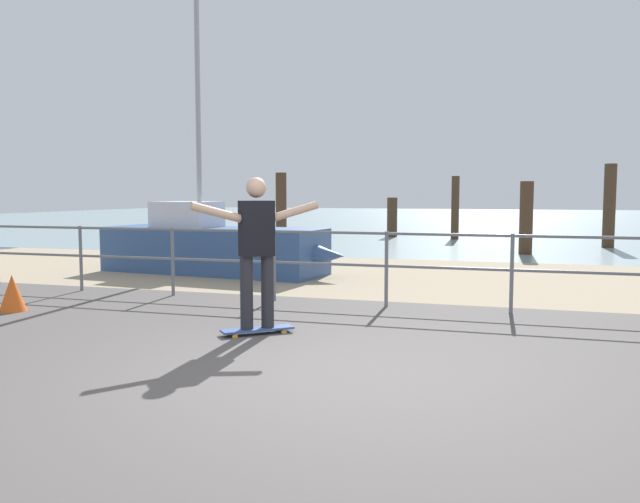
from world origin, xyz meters
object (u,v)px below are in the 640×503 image
skateboarder (257,244)px  traffic_cone (12,294)px  sailboat (220,247)px  skateboard (257,330)px

skateboarder → traffic_cone: size_ratio=3.30×
sailboat → traffic_cone: sailboat is taller
sailboat → traffic_cone: 4.62m
skateboard → traffic_cone: bearing=174.6°
sailboat → skateboard: size_ratio=7.17×
skateboard → skateboarder: (0.00, -0.00, 0.95)m
skateboard → skateboarder: size_ratio=0.45×
skateboard → skateboarder: bearing=-56.3°
sailboat → skateboarder: bearing=-60.0°
sailboat → skateboarder: (2.81, -4.88, 0.49)m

